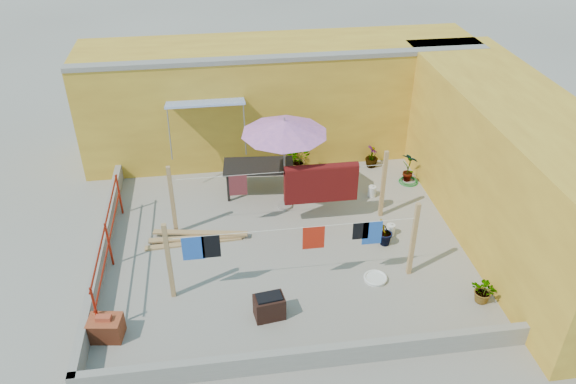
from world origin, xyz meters
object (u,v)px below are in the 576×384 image
object	(u,v)px
brazier	(269,307)
green_hose	(408,181)
outdoor_table	(258,168)
water_jug_b	(372,191)
patio_umbrella	(284,128)
white_basin	(375,278)
plant_back_a	(297,159)
brick_stack	(106,328)
water_jug_a	(391,230)

from	to	relation	value
brazier	green_hose	xyz separation A→B (m)	(4.32, 4.47, -0.22)
outdoor_table	water_jug_b	bearing A→B (deg)	-11.52
patio_umbrella	outdoor_table	size ratio (longest dim) A/B	1.33
brazier	green_hose	size ratio (longest dim) A/B	1.20
green_hose	white_basin	bearing A→B (deg)	-117.80
brazier	patio_umbrella	bearing A→B (deg)	77.72
outdoor_table	white_basin	world-z (taller)	outdoor_table
brazier	green_hose	distance (m)	6.22
outdoor_table	plant_back_a	distance (m)	1.54
outdoor_table	brazier	world-z (taller)	outdoor_table
green_hose	plant_back_a	bearing A→B (deg)	161.31
brick_stack	green_hose	distance (m)	8.70
brick_stack	white_basin	size ratio (longest dim) A/B	1.32
outdoor_table	brazier	xyz separation A→B (m)	(-0.24, -4.53, -0.50)
plant_back_a	water_jug_b	bearing A→B (deg)	-41.34
outdoor_table	water_jug_b	world-z (taller)	outdoor_table
patio_umbrella	outdoor_table	bearing A→B (deg)	127.03
white_basin	plant_back_a	size ratio (longest dim) A/B	0.64
water_jug_a	brazier	bearing A→B (deg)	-144.33
patio_umbrella	water_jug_b	distance (m)	3.12
brick_stack	water_jug_a	xyz separation A→B (m)	(6.21, 2.35, -0.09)
water_jug_b	plant_back_a	bearing A→B (deg)	138.66
patio_umbrella	plant_back_a	distance (m)	2.56
water_jug_b	white_basin	bearing A→B (deg)	-103.90
outdoor_table	brick_stack	distance (m)	5.72
outdoor_table	green_hose	distance (m)	4.14
patio_umbrella	plant_back_a	xyz separation A→B (m)	(0.59, 1.69, -1.83)
water_jug_b	brick_stack	bearing A→B (deg)	-147.02
patio_umbrella	brick_stack	distance (m)	5.84
outdoor_table	plant_back_a	bearing A→B (deg)	38.50
plant_back_a	water_jug_a	bearing A→B (deg)	-61.85
white_basin	green_hose	distance (m)	4.22
brazier	green_hose	bearing A→B (deg)	46.02
patio_umbrella	white_basin	world-z (taller)	patio_umbrella
brick_stack	plant_back_a	xyz separation A→B (m)	(4.49, 5.56, 0.17)
patio_umbrella	green_hose	bearing A→B (deg)	11.47
patio_umbrella	water_jug_b	size ratio (longest dim) A/B	7.49
brazier	plant_back_a	bearing A→B (deg)	75.49
outdoor_table	brazier	distance (m)	4.56
outdoor_table	water_jug_b	xyz separation A→B (m)	(2.90, -0.59, -0.61)
green_hose	plant_back_a	world-z (taller)	plant_back_a
brazier	water_jug_a	size ratio (longest dim) A/B	1.97
brick_stack	brazier	bearing A→B (deg)	1.88
brazier	brick_stack	bearing A→B (deg)	-178.12
green_hose	patio_umbrella	bearing A→B (deg)	-168.53
brick_stack	plant_back_a	world-z (taller)	plant_back_a
patio_umbrella	green_hose	world-z (taller)	patio_umbrella
brazier	water_jug_b	distance (m)	5.04
brick_stack	brazier	size ratio (longest dim) A/B	1.06
brazier	water_jug_a	world-z (taller)	brazier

